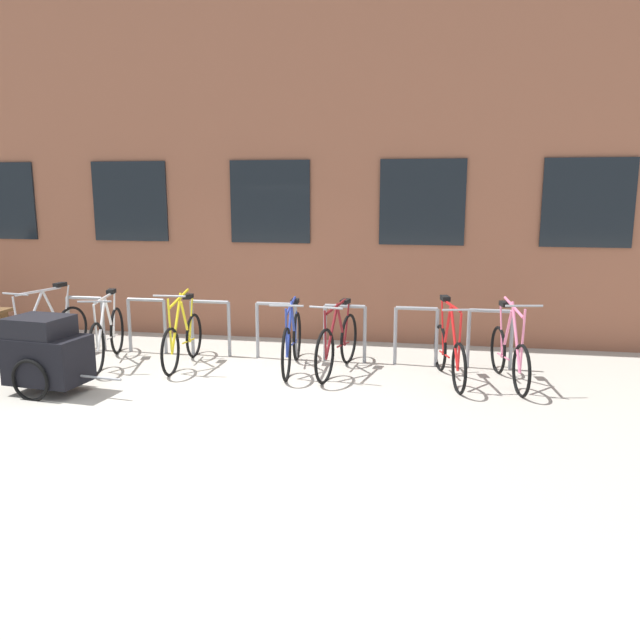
% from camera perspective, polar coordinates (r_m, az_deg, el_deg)
% --- Properties ---
extents(ground_plane, '(42.00, 42.00, 0.00)m').
position_cam_1_polar(ground_plane, '(7.82, -10.15, -6.73)').
color(ground_plane, '#B2ADA0').
extents(storefront_building, '(28.00, 6.07, 5.95)m').
position_cam_1_polar(storefront_building, '(13.44, -1.11, 13.82)').
color(storefront_building, brown).
rests_on(storefront_building, ground).
extents(bike_rack, '(6.62, 0.05, 0.83)m').
position_cam_1_polar(bike_rack, '(9.32, -3.88, -0.38)').
color(bike_rack, gray).
rests_on(bike_rack, ground).
extents(bicycle_silver, '(0.47, 1.76, 1.07)m').
position_cam_1_polar(bicycle_silver, '(10.23, -23.08, -0.93)').
color(bicycle_silver, black).
rests_on(bicycle_silver, ground).
extents(bicycle_white, '(0.57, 1.76, 1.02)m').
position_cam_1_polar(bicycle_white, '(9.61, -18.30, -1.32)').
color(bicycle_white, black).
rests_on(bicycle_white, ground).
extents(bicycle_pink, '(0.47, 1.63, 1.11)m').
position_cam_1_polar(bicycle_pink, '(8.49, 16.40, -2.93)').
color(bicycle_pink, black).
rests_on(bicycle_pink, ground).
extents(bicycle_yellow, '(0.44, 1.63, 1.08)m').
position_cam_1_polar(bicycle_yellow, '(9.20, -12.06, -1.66)').
color(bicycle_yellow, black).
rests_on(bicycle_yellow, ground).
extents(bicycle_red, '(0.52, 1.64, 1.07)m').
position_cam_1_polar(bicycle_red, '(8.44, 11.35, -2.80)').
color(bicycle_red, black).
rests_on(bicycle_red, ground).
extents(bicycle_maroon, '(0.45, 1.75, 0.99)m').
position_cam_1_polar(bicycle_maroon, '(8.67, 1.55, -2.10)').
color(bicycle_maroon, black).
rests_on(bicycle_maroon, ground).
extents(bicycle_blue, '(0.44, 1.76, 1.00)m').
position_cam_1_polar(bicycle_blue, '(8.82, -2.50, -1.91)').
color(bicycle_blue, black).
rests_on(bicycle_blue, ground).
extents(bike_trailer, '(1.48, 0.76, 0.95)m').
position_cam_1_polar(bike_trailer, '(8.42, -23.04, -2.69)').
color(bike_trailer, black).
rests_on(bike_trailer, ground).
extents(backpack, '(0.33, 0.28, 0.44)m').
position_cam_1_polar(backpack, '(10.89, -26.36, -1.39)').
color(backpack, '#1E4C1E').
rests_on(backpack, ground).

